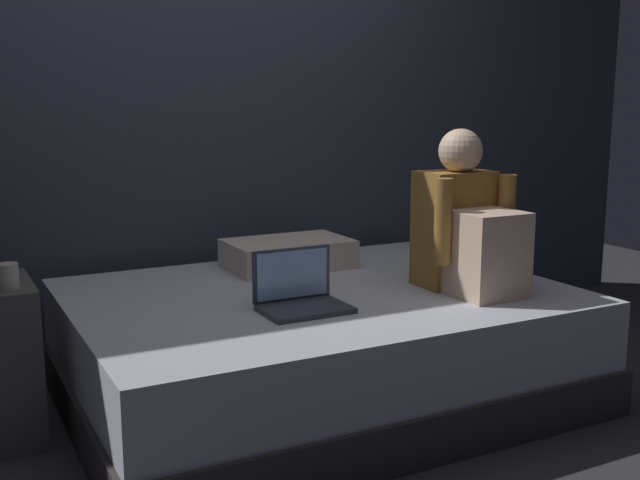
% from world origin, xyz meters
% --- Properties ---
extents(ground_plane, '(8.00, 8.00, 0.00)m').
position_xyz_m(ground_plane, '(0.00, 0.00, 0.00)').
color(ground_plane, '#2D2D33').
extents(wall_back, '(5.60, 0.10, 2.70)m').
position_xyz_m(wall_back, '(0.00, 1.20, 1.35)').
color(wall_back, '#383D4C').
rests_on(wall_back, ground_plane).
extents(bed, '(2.00, 1.50, 0.46)m').
position_xyz_m(bed, '(0.20, 0.30, 0.23)').
color(bed, '#332D2B').
rests_on(bed, ground_plane).
extents(person_sitting, '(0.39, 0.44, 0.66)m').
position_xyz_m(person_sitting, '(0.75, 0.04, 0.71)').
color(person_sitting, olive).
rests_on(person_sitting, bed).
extents(laptop, '(0.32, 0.23, 0.22)m').
position_xyz_m(laptop, '(0.01, 0.08, 0.52)').
color(laptop, '#333842').
rests_on(laptop, bed).
extents(pillow, '(0.56, 0.36, 0.13)m').
position_xyz_m(pillow, '(0.28, 0.75, 0.53)').
color(pillow, beige).
rests_on(pillow, bed).
extents(mug, '(0.08, 0.08, 0.09)m').
position_xyz_m(mug, '(-0.97, 0.38, 0.63)').
color(mug, '#BCB2A3').
rests_on(mug, nightstand).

